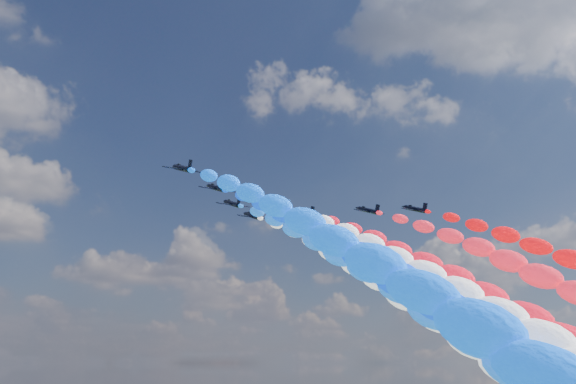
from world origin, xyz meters
TOP-DOWN VIEW (x-y plane):
  - jet_0 at (-32.51, -8.05)m, footprint 8.07×10.90m
  - trail_0 at (-32.51, -61.91)m, footprint 7.09×106.29m
  - jet_1 at (-19.68, 2.46)m, footprint 8.07×10.91m
  - trail_1 at (-19.68, -51.40)m, footprint 7.09×106.29m
  - jet_2 at (-9.41, 14.16)m, footprint 8.48×11.20m
  - trail_2 at (-9.41, -39.70)m, footprint 7.09×106.29m
  - jet_3 at (0.90, 10.28)m, footprint 8.45×11.18m
  - trail_3 at (0.90, -43.58)m, footprint 7.09×106.29m
  - jet_4 at (1.73, 23.96)m, footprint 8.49×11.21m
  - trail_4 at (1.73, -29.90)m, footprint 7.09×106.29m
  - jet_5 at (10.71, 13.10)m, footprint 7.93×10.81m
  - trail_5 at (10.71, -40.75)m, footprint 7.09×106.29m
  - jet_6 at (22.91, 2.54)m, footprint 8.06×10.90m
  - trail_6 at (22.91, -51.32)m, footprint 7.09×106.29m
  - jet_7 at (31.71, -5.05)m, footprint 8.46×11.18m

SIDE VIEW (x-z plane):
  - trail_0 at x=-32.51m, z-range 43.76..101.12m
  - trail_1 at x=-19.68m, z-range 43.76..101.12m
  - trail_2 at x=-9.41m, z-range 43.76..101.12m
  - trail_3 at x=0.90m, z-range 43.76..101.12m
  - trail_4 at x=1.73m, z-range 43.76..101.12m
  - trail_5 at x=10.71m, z-range 43.76..101.12m
  - trail_6 at x=22.91m, z-range 43.76..101.12m
  - jet_0 at x=-32.51m, z-range 96.22..101.72m
  - jet_1 at x=-19.68m, z-range 96.22..101.72m
  - jet_2 at x=-9.41m, z-range 96.22..101.72m
  - jet_3 at x=0.90m, z-range 96.22..101.72m
  - jet_4 at x=1.73m, z-range 96.22..101.72m
  - jet_5 at x=10.71m, z-range 96.22..101.72m
  - jet_6 at x=22.91m, z-range 96.22..101.72m
  - jet_7 at x=31.71m, z-range 96.22..101.72m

